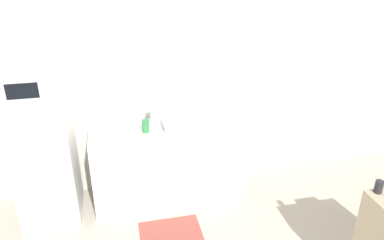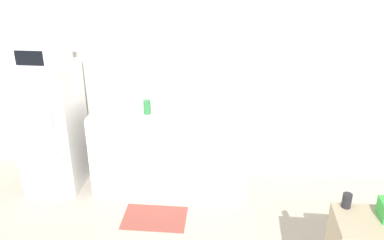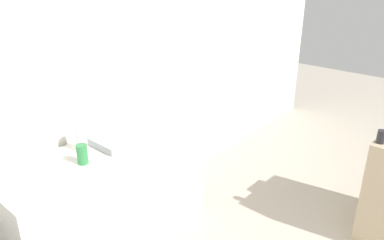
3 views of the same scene
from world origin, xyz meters
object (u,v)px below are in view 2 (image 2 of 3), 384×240
(refrigerator, at_px, (53,127))
(bottle_short, at_px, (147,107))
(bottle_tall, at_px, (160,98))
(jar, at_px, (347,201))
(microwave, at_px, (41,53))

(refrigerator, height_order, bottle_short, refrigerator)
(refrigerator, bearing_deg, bottle_tall, 9.44)
(bottle_short, bearing_deg, jar, -42.20)
(bottle_tall, bearing_deg, bottle_short, -121.70)
(microwave, xyz_separation_m, bottle_short, (1.10, 0.02, -0.58))
(microwave, xyz_separation_m, jar, (2.86, -1.57, -0.57))
(bottle_tall, height_order, bottle_short, bottle_tall)
(microwave, distance_m, bottle_tall, 1.34)
(refrigerator, distance_m, bottle_tall, 1.27)
(microwave, relative_size, bottle_short, 3.55)
(refrigerator, relative_size, jar, 13.38)
(bottle_short, bearing_deg, microwave, -179.06)
(refrigerator, relative_size, bottle_short, 9.61)
(bottle_tall, bearing_deg, microwave, -170.51)
(jar, bearing_deg, refrigerator, 151.11)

